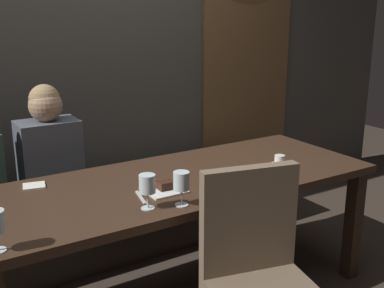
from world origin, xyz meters
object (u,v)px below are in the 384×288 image
(chair_near_side, at_px, (259,269))
(fork_on_table, at_px, (141,197))
(wine_glass_center_back, at_px, (181,183))
(espresso_cup, at_px, (280,161))
(dessert_plate, at_px, (165,188))
(dining_table, at_px, (179,193))
(banquette_bench, at_px, (128,219))
(wine_glass_near_left, at_px, (147,185))
(diner_bearded, at_px, (49,149))

(chair_near_side, bearing_deg, fork_on_table, 114.71)
(chair_near_side, xyz_separation_m, fork_on_table, (-0.27, 0.58, 0.18))
(wine_glass_center_back, xyz_separation_m, espresso_cup, (0.78, 0.20, -0.09))
(wine_glass_center_back, height_order, dessert_plate, wine_glass_center_back)
(dining_table, xyz_separation_m, banquette_bench, (0.00, 0.70, -0.42))
(chair_near_side, distance_m, wine_glass_center_back, 0.51)
(chair_near_side, xyz_separation_m, wine_glass_near_left, (-0.30, 0.45, 0.30))
(chair_near_side, xyz_separation_m, espresso_cup, (0.64, 0.60, 0.21))
(dessert_plate, bearing_deg, banquette_bench, 79.32)
(diner_bearded, relative_size, wine_glass_center_back, 4.54)
(wine_glass_center_back, relative_size, fork_on_table, 0.96)
(dining_table, height_order, espresso_cup, espresso_cup)
(dessert_plate, distance_m, fork_on_table, 0.15)
(espresso_cup, bearing_deg, banquette_bench, 126.34)
(fork_on_table, bearing_deg, diner_bearded, 114.24)
(diner_bearded, height_order, wine_glass_near_left, diner_bearded)
(chair_near_side, relative_size, wine_glass_center_back, 5.98)
(chair_near_side, relative_size, fork_on_table, 5.76)
(wine_glass_center_back, distance_m, wine_glass_near_left, 0.16)
(fork_on_table, bearing_deg, chair_near_side, -53.30)
(espresso_cup, bearing_deg, wine_glass_near_left, -170.77)
(wine_glass_center_back, relative_size, espresso_cup, 1.37)
(wine_glass_near_left, xyz_separation_m, fork_on_table, (0.03, 0.13, -0.11))
(fork_on_table, bearing_deg, wine_glass_center_back, -44.33)
(wine_glass_near_left, bearing_deg, diner_bearded, 99.07)
(chair_near_side, xyz_separation_m, wine_glass_center_back, (-0.14, 0.40, 0.29))
(dining_table, distance_m, chair_near_side, 0.73)
(banquette_bench, relative_size, dessert_plate, 13.16)
(banquette_bench, bearing_deg, dessert_plate, -100.68)
(wine_glass_center_back, relative_size, wine_glass_near_left, 1.00)
(banquette_bench, xyz_separation_m, espresso_cup, (0.61, -0.83, 0.54))
(banquette_bench, xyz_separation_m, diner_bearded, (-0.49, 0.03, 0.57))
(wine_glass_near_left, bearing_deg, dining_table, 40.23)
(chair_near_side, distance_m, dessert_plate, 0.64)
(wine_glass_center_back, xyz_separation_m, dessert_plate, (0.02, 0.20, -0.10))
(fork_on_table, bearing_deg, wine_glass_near_left, -90.35)
(chair_near_side, bearing_deg, diner_bearded, 107.43)
(chair_near_side, height_order, dessert_plate, chair_near_side)
(chair_near_side, distance_m, espresso_cup, 0.90)
(dining_table, distance_m, wine_glass_center_back, 0.42)
(chair_near_side, height_order, espresso_cup, chair_near_side)
(diner_bearded, bearing_deg, fork_on_table, -77.75)
(chair_near_side, relative_size, espresso_cup, 8.17)
(wine_glass_near_left, distance_m, espresso_cup, 0.95)
(chair_near_side, bearing_deg, dessert_plate, 101.54)
(banquette_bench, xyz_separation_m, dessert_plate, (-0.16, -0.82, 0.53))
(espresso_cup, bearing_deg, chair_near_side, -136.96)
(dessert_plate, relative_size, fork_on_table, 1.12)
(fork_on_table, bearing_deg, espresso_cup, 13.18)
(chair_near_side, height_order, wine_glass_center_back, chair_near_side)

